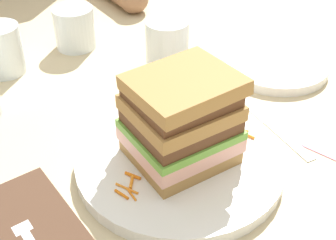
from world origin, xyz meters
TOP-DOWN VIEW (x-y plane):
  - ground_plane at (0.00, 0.00)m, footprint 3.00×3.00m
  - main_plate at (0.01, -0.00)m, footprint 0.27×0.27m
  - sandwich at (0.01, -0.00)m, footprint 0.12×0.11m
  - carrot_shred_0 at (-0.07, -0.01)m, footprint 0.02×0.03m
  - carrot_shred_1 at (-0.07, -0.02)m, footprint 0.00×0.02m
  - carrot_shred_2 at (-0.06, 0.00)m, footprint 0.01×0.02m
  - carrot_shred_3 at (-0.08, -0.02)m, footprint 0.01×0.02m
  - carrot_shred_4 at (-0.06, -0.01)m, footprint 0.02×0.02m
  - carrot_shred_5 at (0.10, -0.02)m, footprint 0.02×0.03m
  - carrot_shred_6 at (0.11, -0.00)m, footprint 0.02×0.03m
  - carrot_shred_7 at (0.11, 0.01)m, footprint 0.02×0.02m
  - carrot_shred_8 at (0.10, 0.02)m, footprint 0.01×0.02m
  - carrot_shred_9 at (0.08, -0.02)m, footprint 0.02×0.03m
  - carrot_shred_10 at (0.09, 0.00)m, footprint 0.01×0.03m
  - carrot_shred_11 at (0.09, -0.01)m, footprint 0.02×0.01m
  - carrot_shred_12 at (0.11, -0.02)m, footprint 0.01×0.02m
  - carrot_shred_13 at (0.11, -0.00)m, footprint 0.02×0.02m
  - carrot_shred_14 at (0.08, -0.01)m, footprint 0.01×0.02m
  - napkin_dark at (-0.19, 0.01)m, footprint 0.12×0.18m
  - knife at (0.17, 0.00)m, footprint 0.04×0.20m
  - juice_glass at (0.14, 0.22)m, footprint 0.07×0.07m
  - empty_tumbler_0 at (-0.09, 0.36)m, footprint 0.07×0.07m
  - empty_tumbler_1 at (0.04, 0.38)m, footprint 0.07×0.07m
  - side_plate at (0.29, 0.11)m, footprint 0.18×0.18m
  - napkin_pink at (0.22, -0.07)m, footprint 0.09×0.10m

SIDE VIEW (x-z plane):
  - ground_plane at x=0.00m, z-range 0.00..0.00m
  - napkin_pink at x=0.22m, z-range 0.00..0.00m
  - napkin_dark at x=-0.19m, z-range 0.00..0.00m
  - knife at x=0.17m, z-range 0.00..0.00m
  - side_plate at x=0.29m, z-range 0.00..0.02m
  - main_plate at x=0.01m, z-range 0.00..0.02m
  - carrot_shred_1 at x=-0.07m, z-range 0.02..0.02m
  - carrot_shred_0 at x=-0.07m, z-range 0.02..0.02m
  - carrot_shred_6 at x=0.11m, z-range 0.02..0.02m
  - carrot_shred_9 at x=0.08m, z-range 0.02..0.02m
  - carrot_shred_8 at x=0.10m, z-range 0.02..0.02m
  - carrot_shred_13 at x=0.11m, z-range 0.02..0.02m
  - carrot_shred_5 at x=0.10m, z-range 0.02..0.02m
  - carrot_shred_3 at x=-0.08m, z-range 0.02..0.02m
  - carrot_shred_10 at x=0.09m, z-range 0.02..0.02m
  - carrot_shred_7 at x=0.11m, z-range 0.02..0.02m
  - carrot_shred_11 at x=0.09m, z-range 0.02..0.02m
  - carrot_shred_14 at x=0.08m, z-range 0.02..0.02m
  - carrot_shred_4 at x=-0.06m, z-range 0.02..0.02m
  - carrot_shred_12 at x=0.11m, z-range 0.02..0.02m
  - carrot_shred_2 at x=-0.06m, z-range 0.02..0.02m
  - juice_glass at x=0.14m, z-range -0.01..0.08m
  - empty_tumbler_1 at x=0.04m, z-range 0.00..0.07m
  - empty_tumbler_0 at x=-0.09m, z-range 0.00..0.08m
  - sandwich at x=0.01m, z-range 0.01..0.13m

